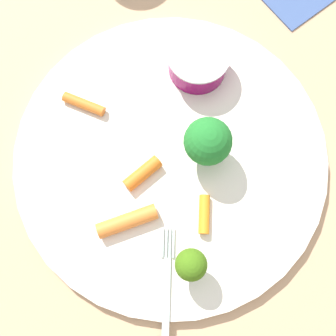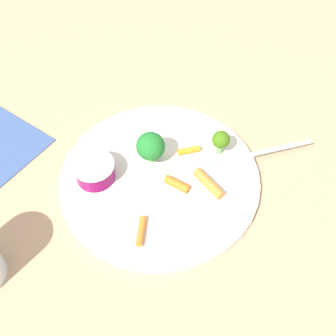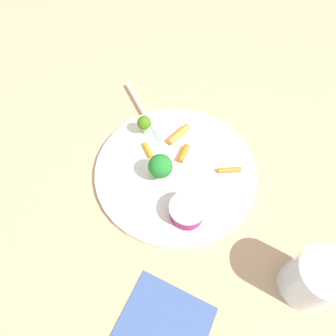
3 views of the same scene
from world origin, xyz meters
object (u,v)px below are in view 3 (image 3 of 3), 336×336
Objects in this scene: plate at (176,169)px; carrot_stick_3 at (230,170)px; sauce_cup at (187,211)px; fork at (144,111)px; broccoli_floret_0 at (160,166)px; drinking_glass at (313,279)px; broccoli_floret_1 at (144,123)px; carrot_stick_0 at (184,153)px; napkin at (159,336)px; carrot_stick_2 at (179,134)px; carrot_stick_1 at (148,150)px.

plate is 0.11m from carrot_stick_3.
sauce_cup reaches higher than fork.
broccoli_floret_0 is 0.60× the size of drinking_glass.
broccoli_floret_1 is 0.10m from carrot_stick_0.
plate is 0.30m from drinking_glass.
drinking_glass reaches higher than carrot_stick_3.
carrot_stick_3 is at bearing -112.21° from drinking_glass.
napkin is (0.19, 0.19, -0.05)m from broccoli_floret_0.
broccoli_floret_1 reaches higher than sauce_cup.
fork is (0.00, -0.11, -0.01)m from carrot_stick_2.
carrot_stick_3 is 0.31m from napkin.
carrot_stick_1 is 0.07m from carrot_stick_2.
carrot_stick_0 is 1.09× the size of carrot_stick_1.
carrot_stick_1 is 0.63× the size of carrot_stick_2.
broccoli_floret_1 reaches higher than carrot_stick_3.
broccoli_floret_0 is 0.32× the size of fork.
sauce_cup is 0.27m from fork.
fork is at bearing -100.93° from carrot_stick_0.
fork is at bearing -116.90° from sauce_cup.
drinking_glass is (0.05, 0.30, 0.03)m from carrot_stick_0.
fork is at bearing -100.31° from drinking_glass.
broccoli_floret_0 is at bearing 57.22° from fork.
broccoli_floret_0 is 0.41× the size of napkin.
sauce_cup is 0.21m from broccoli_floret_1.
broccoli_floret_1 is at bearing -82.64° from carrot_stick_0.
broccoli_floret_1 is 0.32× the size of napkin.
broccoli_floret_1 is 0.25× the size of fork.
carrot_stick_2 reaches higher than plate.
plate is 0.29m from napkin.
drinking_glass is at bearing 150.83° from napkin.
plate is 0.07m from carrot_stick_1.
sauce_cup is at bearing 74.19° from broccoli_floret_0.
broccoli_floret_1 is 0.79× the size of carrot_stick_2.
drinking_glass reaches higher than sauce_cup.
carrot_stick_0 is at bearing 97.36° from broccoli_floret_1.
carrot_stick_1 is (0.03, 0.04, -0.02)m from broccoli_floret_1.
napkin is (0.26, 0.19, -0.02)m from carrot_stick_0.
plate is at bearing 38.55° from carrot_stick_2.
broccoli_floret_0 is at bearing -105.81° from sauce_cup.
broccoli_floret_0 is 1.57× the size of carrot_stick_1.
fork is (-0.03, -0.15, -0.01)m from carrot_stick_0.
carrot_stick_0 is 0.28× the size of napkin.
fork is (-0.12, -0.24, -0.01)m from sauce_cup.
carrot_stick_1 is at bearing -111.76° from broccoli_floret_0.
carrot_stick_2 reaches higher than fork.
sauce_cup is at bearing 71.76° from carrot_stick_1.
drinking_glass is (-0.04, 0.21, 0.02)m from sauce_cup.
drinking_glass is at bearing 76.47° from carrot_stick_2.
carrot_stick_0 is at bearing 126.34° from carrot_stick_1.
carrot_stick_2 is at bearing -156.71° from broccoli_floret_0.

